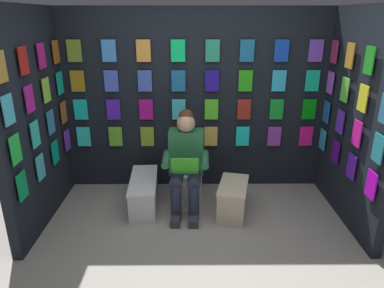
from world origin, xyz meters
The scene contains 8 objects.
ground_plane centered at (0.00, 0.00, 0.00)m, with size 30.00×30.00×0.00m, color #9E998E.
display_wall_back centered at (0.00, -1.65, 1.15)m, with size 3.40×0.14×2.29m.
display_wall_left centered at (-1.70, -0.80, 1.15)m, with size 0.14×1.60×2.29m.
display_wall_right centered at (1.70, -0.80, 1.15)m, with size 0.14×1.60×2.29m.
toilet centered at (0.11, -1.19, 0.33)m, with size 0.41×0.56×0.77m.
person_reading centered at (0.11, -0.97, 0.60)m, with size 0.54×0.69×1.19m.
comic_longbox_near centered at (0.62, -1.02, 0.18)m, with size 0.35×0.84×0.36m.
comic_longbox_far centered at (-0.43, -0.83, 0.19)m, with size 0.43×0.64×0.39m.
Camera 1 is at (0.07, 2.76, 2.18)m, focal length 32.93 mm.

